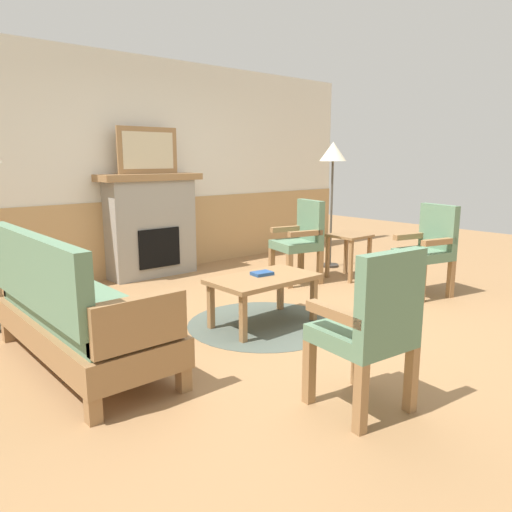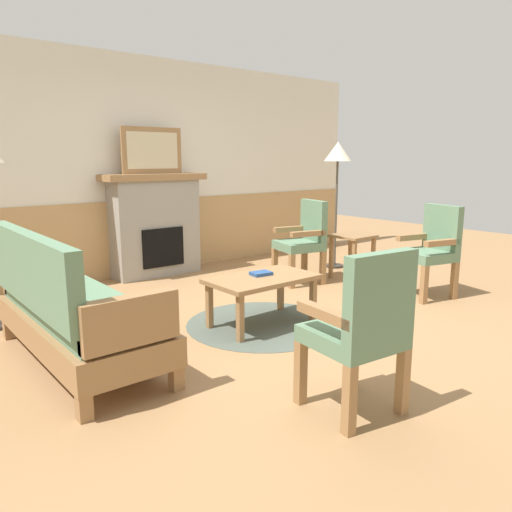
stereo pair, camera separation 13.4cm
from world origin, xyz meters
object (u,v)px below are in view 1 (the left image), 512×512
(armchair_front_left, at_px, (371,324))
(side_table, at_px, (349,244))
(coffee_table, at_px, (264,283))
(couch, at_px, (75,312))
(framed_picture, at_px, (148,150))
(book_on_table, at_px, (262,273))
(armchair_near_fireplace, at_px, (429,246))
(armchair_by_window_left, at_px, (301,237))
(floor_lamp_by_chairs, at_px, (333,160))
(fireplace, at_px, (151,224))

(armchair_front_left, xyz_separation_m, side_table, (2.54, 2.16, -0.10))
(coffee_table, xyz_separation_m, side_table, (1.96, 0.61, 0.05))
(couch, distance_m, armchair_front_left, 2.05)
(framed_picture, relative_size, book_on_table, 4.50)
(armchair_near_fireplace, relative_size, armchair_by_window_left, 1.00)
(armchair_by_window_left, height_order, side_table, armchair_by_window_left)
(coffee_table, distance_m, floor_lamp_by_chairs, 2.80)
(armchair_near_fireplace, bearing_deg, book_on_table, 166.24)
(framed_picture, relative_size, coffee_table, 0.83)
(book_on_table, bearing_deg, framed_picture, 85.73)
(couch, bearing_deg, armchair_by_window_left, 12.31)
(armchair_by_window_left, bearing_deg, book_on_table, -148.90)
(fireplace, height_order, side_table, fireplace)
(framed_picture, bearing_deg, couch, -130.46)
(book_on_table, xyz_separation_m, armchair_front_left, (-0.61, -1.61, 0.08))
(coffee_table, bearing_deg, armchair_near_fireplace, -12.13)
(fireplace, height_order, book_on_table, fireplace)
(couch, bearing_deg, fireplace, 49.53)
(couch, height_order, side_table, couch)
(side_table, bearing_deg, coffee_table, -162.84)
(fireplace, distance_m, couch, 2.78)
(side_table, bearing_deg, couch, -173.84)
(couch, relative_size, armchair_near_fireplace, 1.84)
(floor_lamp_by_chairs, bearing_deg, book_on_table, -153.49)
(fireplace, height_order, floor_lamp_by_chairs, floor_lamp_by_chairs)
(fireplace, distance_m, armchair_near_fireplace, 3.30)
(armchair_front_left, bearing_deg, floor_lamp_by_chairs, 43.60)
(couch, height_order, coffee_table, couch)
(couch, height_order, armchair_by_window_left, same)
(fireplace, xyz_separation_m, couch, (-1.80, -2.11, -0.26))
(fireplace, distance_m, armchair_front_left, 3.96)
(armchair_near_fireplace, xyz_separation_m, side_table, (-0.05, 1.04, -0.10))
(framed_picture, distance_m, armchair_by_window_left, 2.14)
(framed_picture, distance_m, floor_lamp_by_chairs, 2.40)
(framed_picture, height_order, armchair_near_fireplace, framed_picture)
(book_on_table, height_order, floor_lamp_by_chairs, floor_lamp_by_chairs)
(framed_picture, height_order, coffee_table, framed_picture)
(coffee_table, relative_size, floor_lamp_by_chairs, 0.57)
(couch, distance_m, book_on_table, 1.64)
(side_table, bearing_deg, framed_picture, 135.64)
(framed_picture, xyz_separation_m, side_table, (1.76, -1.72, -1.13))
(armchair_near_fireplace, distance_m, side_table, 1.04)
(armchair_by_window_left, bearing_deg, couch, -167.69)
(armchair_near_fireplace, bearing_deg, floor_lamp_by_chairs, 79.74)
(fireplace, xyz_separation_m, armchair_near_fireplace, (1.81, -2.76, -0.11))
(coffee_table, height_order, armchair_front_left, armchair_front_left)
(coffee_table, distance_m, book_on_table, 0.09)
(framed_picture, bearing_deg, fireplace, -90.00)
(armchair_near_fireplace, relative_size, floor_lamp_by_chairs, 0.58)
(couch, bearing_deg, coffee_table, -7.89)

